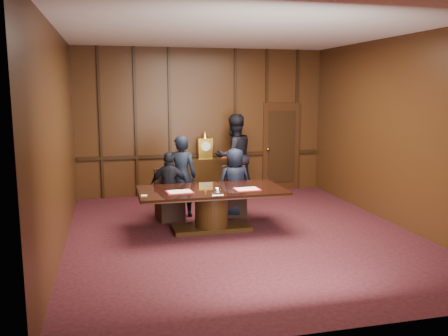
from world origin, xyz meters
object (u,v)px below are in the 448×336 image
(sideboard, at_px, (205,175))
(witness_right, at_px, (234,156))
(witness_left, at_px, (181,176))
(signatory_right, at_px, (235,183))
(conference_table, at_px, (211,203))
(signatory_left, at_px, (170,187))

(sideboard, distance_m, witness_right, 0.87)
(sideboard, xyz_separation_m, witness_left, (-0.85, -1.80, 0.34))
(signatory_right, bearing_deg, witness_right, -108.35)
(signatory_right, distance_m, witness_left, 1.07)
(sideboard, relative_size, signatory_right, 1.15)
(sideboard, xyz_separation_m, conference_table, (-0.47, -2.87, 0.02))
(signatory_right, xyz_separation_m, witness_left, (-1.03, 0.27, 0.13))
(sideboard, distance_m, conference_table, 2.91)
(signatory_left, bearing_deg, witness_left, -120.24)
(sideboard, height_order, conference_table, sideboard)
(witness_left, bearing_deg, witness_right, -121.40)
(signatory_left, distance_m, witness_left, 0.41)
(witness_right, bearing_deg, witness_left, 27.84)
(witness_left, bearing_deg, signatory_left, 58.79)
(witness_left, bearing_deg, sideboard, -101.28)
(sideboard, height_order, signatory_left, sideboard)
(sideboard, bearing_deg, signatory_right, -84.98)
(witness_right, bearing_deg, sideboard, -45.46)
(sideboard, distance_m, signatory_left, 2.36)
(conference_table, xyz_separation_m, signatory_left, (-0.65, 0.80, 0.16))
(conference_table, xyz_separation_m, witness_left, (-0.38, 1.07, 0.31))
(witness_left, bearing_deg, signatory_right, 179.29)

